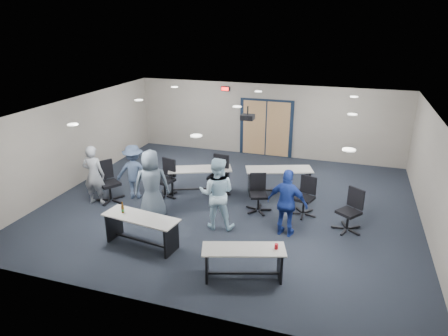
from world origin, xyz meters
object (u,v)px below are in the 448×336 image
(chair_back_b, at_px, (218,176))
(person_plaid, at_px, (152,184))
(person_gray, at_px, (94,175))
(chair_back_a, at_px, (164,179))
(person_back, at_px, (134,172))
(chair_back_c, at_px, (259,194))
(chair_loose_right, at_px, (349,211))
(chair_loose_left, at_px, (109,182))
(person_lightblue, at_px, (217,193))
(table_back_right, at_px, (279,177))
(table_back_left, at_px, (200,176))
(person_navy, at_px, (287,203))
(table_front_left, at_px, (141,225))
(table_front_right, at_px, (244,258))
(chair_back_d, at_px, (304,197))

(chair_back_b, height_order, person_plaid, person_plaid)
(chair_back_b, relative_size, person_gray, 0.68)
(chair_back_a, relative_size, person_back, 0.71)
(chair_back_c, height_order, chair_loose_right, chair_loose_right)
(chair_loose_left, relative_size, person_gray, 0.69)
(chair_back_c, xyz_separation_m, person_lightblue, (-0.78, -1.16, 0.40))
(table_back_right, relative_size, chair_back_a, 1.81)
(table_back_left, relative_size, chair_loose_right, 1.82)
(table_back_left, relative_size, person_navy, 1.17)
(table_front_left, relative_size, person_lightblue, 1.01)
(table_front_left, height_order, chair_back_c, chair_back_c)
(chair_back_a, bearing_deg, person_lightblue, -15.05)
(chair_back_a, bearing_deg, person_navy, -0.15)
(table_front_right, xyz_separation_m, person_back, (-4.02, 2.76, 0.34))
(table_front_right, relative_size, chair_loose_right, 1.62)
(person_plaid, distance_m, person_navy, 3.48)
(chair_loose_left, height_order, person_gray, person_gray)
(table_back_right, height_order, chair_back_a, chair_back_a)
(chair_back_c, height_order, person_back, person_back)
(table_front_left, relative_size, chair_back_c, 1.80)
(table_front_right, xyz_separation_m, chair_loose_left, (-4.57, 2.30, 0.13))
(table_front_left, bearing_deg, person_gray, 153.03)
(chair_back_a, distance_m, person_back, 0.88)
(table_front_left, bearing_deg, chair_loose_right, 33.29)
(chair_back_d, relative_size, chair_loose_left, 0.89)
(table_front_left, relative_size, table_back_left, 0.95)
(chair_back_a, height_order, chair_loose_right, chair_back_a)
(table_back_left, xyz_separation_m, table_back_right, (2.25, 0.62, 0.02))
(chair_back_a, bearing_deg, chair_loose_left, -135.22)
(chair_loose_left, distance_m, person_back, 0.75)
(table_front_right, xyz_separation_m, chair_back_c, (-0.40, 2.98, 0.06))
(table_front_left, distance_m, chair_back_d, 4.27)
(chair_loose_right, bearing_deg, person_navy, -118.85)
(person_lightblue, bearing_deg, chair_back_b, -80.99)
(table_front_right, height_order, person_back, person_back)
(chair_back_b, distance_m, chair_back_c, 1.60)
(person_gray, relative_size, person_navy, 1.02)
(table_back_right, xyz_separation_m, person_lightblue, (-1.07, -2.49, 0.38))
(chair_back_d, xyz_separation_m, person_lightblue, (-1.97, -1.32, 0.40))
(chair_back_a, bearing_deg, person_back, -144.81)
(chair_back_b, bearing_deg, table_back_left, -169.53)
(table_back_left, xyz_separation_m, person_lightblue, (1.18, -1.87, 0.40))
(table_front_left, xyz_separation_m, chair_back_d, (3.34, 2.66, 0.02))
(table_front_right, bearing_deg, chair_loose_left, 135.77)
(chair_back_b, bearing_deg, chair_back_a, -147.80)
(person_gray, bearing_deg, chair_loose_left, -152.36)
(chair_back_a, relative_size, chair_back_c, 1.09)
(table_front_right, bearing_deg, person_plaid, 130.85)
(table_back_right, height_order, person_gray, person_gray)
(table_back_right, xyz_separation_m, person_navy, (0.63, -2.35, 0.30))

